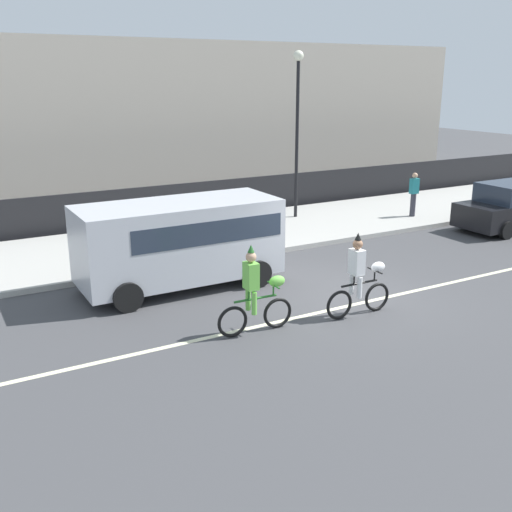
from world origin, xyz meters
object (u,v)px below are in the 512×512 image
parade_cyclist_lime (256,294)px  street_lamp_post (297,111)px  parked_van_silver (182,238)px  parade_cyclist_zebra (360,279)px  pedestrian_onlooker (414,193)px  parked_car_black (511,207)px

parade_cyclist_lime → street_lamp_post: 10.75m
parked_van_silver → street_lamp_post: bearing=36.0°
parade_cyclist_lime → street_lamp_post: street_lamp_post is taller
parade_cyclist_zebra → parked_van_silver: size_ratio=0.38×
parade_cyclist_zebra → pedestrian_onlooker: size_ratio=1.19×
parade_cyclist_lime → parade_cyclist_zebra: 2.49m
parade_cyclist_zebra → pedestrian_onlooker: (7.65, 6.37, 0.17)m
parade_cyclist_zebra → pedestrian_onlooker: bearing=39.8°
parked_car_black → parade_cyclist_zebra: bearing=-159.3°
parade_cyclist_lime → parked_van_silver: (-0.20, 3.43, 0.44)m
parked_car_black → pedestrian_onlooker: bearing=126.1°
parked_van_silver → street_lamp_post: 8.45m
pedestrian_onlooker → parked_car_black: bearing=-53.9°
parade_cyclist_lime → parked_car_black: parade_cyclist_lime is taller
pedestrian_onlooker → parade_cyclist_lime: bearing=-149.1°
parade_cyclist_lime → pedestrian_onlooker: size_ratio=1.19×
parade_cyclist_zebra → parked_car_black: 10.30m
parade_cyclist_zebra → street_lamp_post: bearing=65.7°
pedestrian_onlooker → parked_van_silver: bearing=-165.7°
parade_cyclist_lime → parked_car_black: bearing=15.4°
parade_cyclist_lime → street_lamp_post: size_ratio=0.33×
parked_van_silver → street_lamp_post: (6.47, 4.70, 2.71)m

